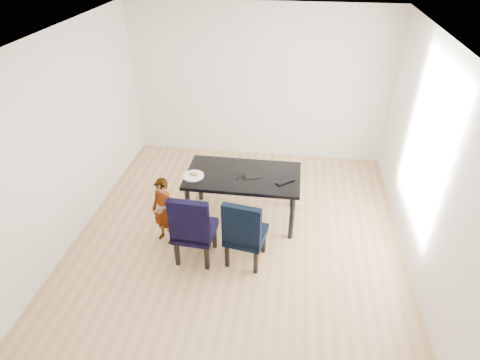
# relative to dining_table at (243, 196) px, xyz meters

# --- Properties ---
(floor) EXTENTS (4.50, 5.00, 0.01)m
(floor) POSITION_rel_dining_table_xyz_m (0.00, -0.50, -0.38)
(floor) COLOR tan
(floor) RESTS_ON ground
(ceiling) EXTENTS (4.50, 5.00, 0.01)m
(ceiling) POSITION_rel_dining_table_xyz_m (0.00, -0.50, 2.33)
(ceiling) COLOR white
(ceiling) RESTS_ON wall_back
(wall_back) EXTENTS (4.50, 0.01, 2.70)m
(wall_back) POSITION_rel_dining_table_xyz_m (0.00, 2.00, 0.98)
(wall_back) COLOR white
(wall_back) RESTS_ON ground
(wall_front) EXTENTS (4.50, 0.01, 2.70)m
(wall_front) POSITION_rel_dining_table_xyz_m (0.00, -3.00, 0.98)
(wall_front) COLOR white
(wall_front) RESTS_ON ground
(wall_left) EXTENTS (0.01, 5.00, 2.70)m
(wall_left) POSITION_rel_dining_table_xyz_m (-2.25, -0.50, 0.98)
(wall_left) COLOR beige
(wall_left) RESTS_ON ground
(wall_right) EXTENTS (0.01, 5.00, 2.70)m
(wall_right) POSITION_rel_dining_table_xyz_m (2.25, -0.50, 0.98)
(wall_right) COLOR silver
(wall_right) RESTS_ON ground
(dining_table) EXTENTS (1.60, 0.90, 0.75)m
(dining_table) POSITION_rel_dining_table_xyz_m (0.00, 0.00, 0.00)
(dining_table) COLOR black
(dining_table) RESTS_ON floor
(chair_left) EXTENTS (0.52, 0.54, 1.03)m
(chair_left) POSITION_rel_dining_table_xyz_m (-0.49, -0.90, 0.14)
(chair_left) COLOR black
(chair_left) RESTS_ON floor
(chair_right) EXTENTS (0.55, 0.56, 0.99)m
(chair_right) POSITION_rel_dining_table_xyz_m (0.16, -0.87, 0.12)
(chair_right) COLOR black
(chair_right) RESTS_ON floor
(child) EXTENTS (0.42, 0.35, 0.98)m
(child) POSITION_rel_dining_table_xyz_m (-0.98, -0.65, 0.12)
(child) COLOR #FF4115
(child) RESTS_ON floor
(plate) EXTENTS (0.37, 0.37, 0.02)m
(plate) POSITION_rel_dining_table_xyz_m (-0.68, -0.14, 0.38)
(plate) COLOR white
(plate) RESTS_ON dining_table
(sandwich) EXTENTS (0.15, 0.10, 0.05)m
(sandwich) POSITION_rel_dining_table_xyz_m (-0.67, -0.14, 0.42)
(sandwich) COLOR #BC7F43
(sandwich) RESTS_ON plate
(laptop) EXTENTS (0.34, 0.33, 0.02)m
(laptop) POSITION_rel_dining_table_xyz_m (0.57, -0.06, 0.39)
(laptop) COLOR black
(laptop) RESTS_ON dining_table
(cable_tangle) EXTENTS (0.14, 0.14, 0.01)m
(cable_tangle) POSITION_rel_dining_table_xyz_m (-0.01, -0.12, 0.38)
(cable_tangle) COLOR black
(cable_tangle) RESTS_ON dining_table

